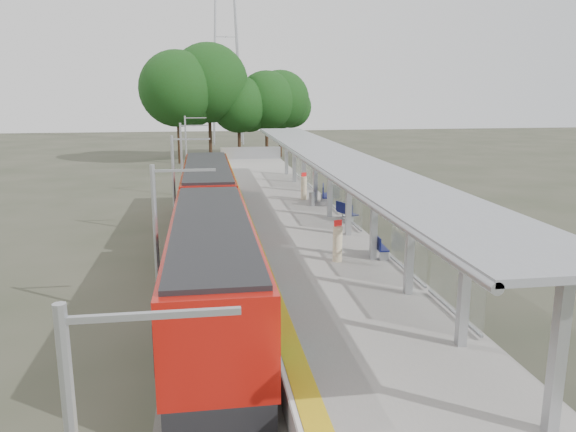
% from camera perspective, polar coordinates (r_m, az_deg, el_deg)
% --- Properties ---
extents(ground, '(200.00, 200.00, 0.00)m').
position_cam_1_polar(ground, '(14.31, 12.75, -20.25)').
color(ground, '#474438').
rests_on(ground, ground).
extents(trackbed, '(3.00, 70.00, 0.24)m').
position_cam_1_polar(trackbed, '(32.03, -8.02, -1.18)').
color(trackbed, '#59544C').
rests_on(trackbed, ground).
extents(platform, '(6.00, 50.00, 1.00)m').
position_cam_1_polar(platform, '(32.28, -0.03, -0.26)').
color(platform, gray).
rests_on(platform, ground).
extents(tactile_strip, '(0.60, 50.00, 0.02)m').
position_cam_1_polar(tactile_strip, '(31.90, -4.57, 0.49)').
color(tactile_strip, yellow).
rests_on(tactile_strip, platform).
extents(end_fence, '(6.00, 0.10, 1.20)m').
position_cam_1_polar(end_fence, '(56.60, -3.81, 6.41)').
color(end_fence, '#9EA0A5').
rests_on(end_fence, platform).
extents(train, '(2.74, 27.60, 3.62)m').
position_cam_1_polar(train, '(25.35, -7.96, -0.36)').
color(train, black).
rests_on(train, ground).
extents(canopy, '(3.27, 38.00, 3.66)m').
position_cam_1_polar(canopy, '(28.24, 4.36, 5.48)').
color(canopy, '#9EA0A5').
rests_on(canopy, platform).
extents(pylon, '(8.00, 4.00, 38.00)m').
position_cam_1_polar(pylon, '(84.96, -6.41, 20.19)').
color(pylon, '#9EA0A5').
rests_on(pylon, ground).
extents(tree_cluster, '(19.05, 12.24, 12.83)m').
position_cam_1_polar(tree_cluster, '(63.75, -6.38, 12.37)').
color(tree_cluster, '#382316').
rests_on(tree_cluster, ground).
extents(catenary_masts, '(2.08, 48.16, 5.40)m').
position_cam_1_polar(catenary_masts, '(30.54, -11.38, 3.36)').
color(catenary_masts, '#9EA0A5').
rests_on(catenary_masts, ground).
extents(bench_near, '(0.47, 1.38, 0.93)m').
position_cam_1_polar(bench_near, '(23.37, 9.16, -2.93)').
color(bench_near, '#0F154F').
rests_on(bench_near, platform).
extents(bench_mid, '(0.93, 1.48, 0.97)m').
position_cam_1_polar(bench_mid, '(29.53, 5.91, 0.47)').
color(bench_mid, '#0F154F').
rests_on(bench_mid, platform).
extents(bench_far, '(0.88, 1.77, 1.16)m').
position_cam_1_polar(bench_far, '(33.87, 3.79, 2.24)').
color(bench_far, '#0F154F').
rests_on(bench_far, platform).
extents(info_pillar_near, '(0.38, 0.38, 1.70)m').
position_cam_1_polar(info_pillar_near, '(22.48, 5.06, -2.80)').
color(info_pillar_near, beige).
rests_on(info_pillar_near, platform).
extents(info_pillar_far, '(0.38, 0.38, 1.70)m').
position_cam_1_polar(info_pillar_far, '(35.25, 1.62, 2.89)').
color(info_pillar_far, beige).
rests_on(info_pillar_far, platform).
extents(litter_bin, '(0.45, 0.45, 0.81)m').
position_cam_1_polar(litter_bin, '(33.39, 2.46, 1.76)').
color(litter_bin, '#9EA0A5').
rests_on(litter_bin, platform).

